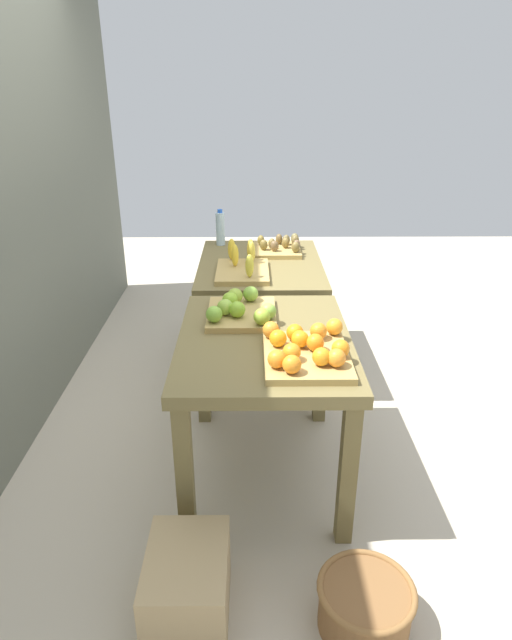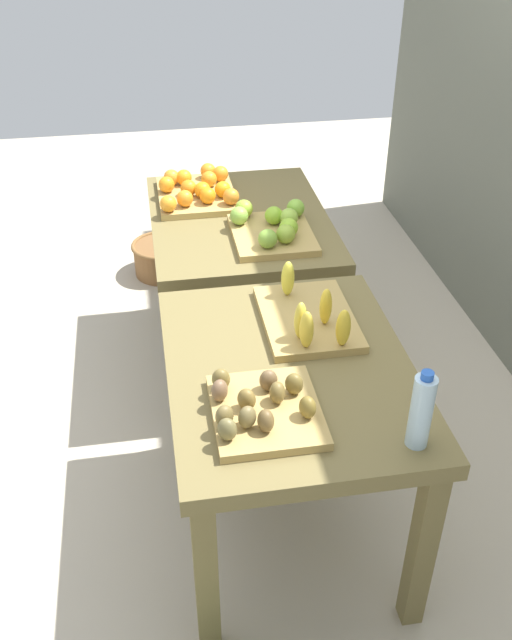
% 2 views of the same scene
% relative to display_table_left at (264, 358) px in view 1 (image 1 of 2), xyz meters
% --- Properties ---
extents(ground_plane, '(8.00, 8.00, 0.00)m').
position_rel_display_table_left_xyz_m(ground_plane, '(0.56, 0.00, -0.66)').
color(ground_plane, '#BAAE98').
extents(display_table_left, '(1.04, 0.80, 0.77)m').
position_rel_display_table_left_xyz_m(display_table_left, '(0.00, 0.00, 0.00)').
color(display_table_left, brown).
rests_on(display_table_left, ground_plane).
extents(display_table_right, '(1.04, 0.80, 0.77)m').
position_rel_display_table_left_xyz_m(display_table_right, '(1.12, 0.00, 0.00)').
color(display_table_right, brown).
rests_on(display_table_right, ground_plane).
extents(orange_bin, '(0.46, 0.39, 0.11)m').
position_rel_display_table_left_xyz_m(orange_bin, '(-0.22, -0.17, 0.16)').
color(orange_bin, tan).
rests_on(orange_bin, display_table_left).
extents(apple_bin, '(0.42, 0.36, 0.11)m').
position_rel_display_table_left_xyz_m(apple_bin, '(0.22, 0.11, 0.16)').
color(apple_bin, tan).
rests_on(apple_bin, display_table_left).
extents(banana_crate, '(0.44, 0.32, 0.17)m').
position_rel_display_table_left_xyz_m(banana_crate, '(0.91, 0.11, 0.15)').
color(banana_crate, tan).
rests_on(banana_crate, display_table_right).
extents(kiwi_bin, '(0.36, 0.33, 0.10)m').
position_rel_display_table_left_xyz_m(kiwi_bin, '(1.35, -0.13, 0.15)').
color(kiwi_bin, tan).
rests_on(kiwi_bin, display_table_right).
extents(water_bottle, '(0.06, 0.06, 0.26)m').
position_rel_display_table_left_xyz_m(water_bottle, '(1.53, 0.28, 0.23)').
color(water_bottle, silver).
rests_on(water_bottle, display_table_right).
extents(watermelon_pile, '(0.67, 0.33, 0.26)m').
position_rel_display_table_left_xyz_m(watermelon_pile, '(2.02, -0.28, -0.53)').
color(watermelon_pile, '#356C33').
rests_on(watermelon_pile, ground_plane).
extents(wicker_basket, '(0.36, 0.36, 0.20)m').
position_rel_display_table_left_xyz_m(wicker_basket, '(-0.88, -0.35, -0.55)').
color(wicker_basket, brown).
rests_on(wicker_basket, ground_plane).
extents(cardboard_produce_box, '(0.40, 0.30, 0.29)m').
position_rel_display_table_left_xyz_m(cardboard_produce_box, '(-0.82, 0.30, -0.51)').
color(cardboard_produce_box, tan).
rests_on(cardboard_produce_box, ground_plane).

